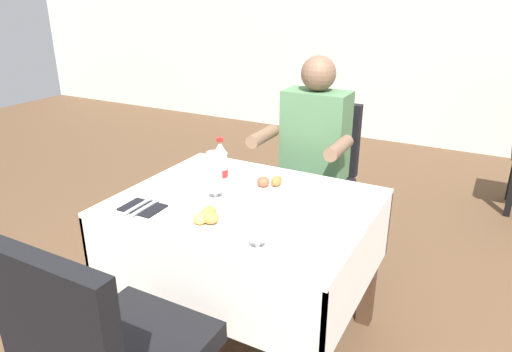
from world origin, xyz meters
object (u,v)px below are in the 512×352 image
object	(u,v)px
chair_far_diner_seat	(314,175)
beer_glass_middle	(215,175)
plate_near_camera	(210,218)
napkin_cutlery_set	(143,207)
cola_bottle_primary	(221,167)
seated_diner_far	(311,156)
plate_far_diner	(271,184)
beer_glass_left	(258,220)
main_dining_table	(245,235)

from	to	relation	value
chair_far_diner_seat	beer_glass_middle	bearing A→B (deg)	-98.47
plate_near_camera	napkin_cutlery_set	size ratio (longest dim) A/B	1.23
cola_bottle_primary	seated_diner_far	bearing A→B (deg)	74.42
plate_far_diner	beer_glass_left	world-z (taller)	beer_glass_left
napkin_cutlery_set	cola_bottle_primary	bearing A→B (deg)	63.26
beer_glass_middle	chair_far_diner_seat	bearing A→B (deg)	81.53
plate_near_camera	beer_glass_left	bearing A→B (deg)	-17.34
beer_glass_left	napkin_cutlery_set	world-z (taller)	beer_glass_left
plate_far_diner	napkin_cutlery_set	size ratio (longest dim) A/B	1.15
chair_far_diner_seat	beer_glass_middle	size ratio (longest dim) A/B	4.58
plate_near_camera	cola_bottle_primary	xyz separation A→B (m)	(-0.15, 0.32, 0.08)
main_dining_table	napkin_cutlery_set	xyz separation A→B (m)	(-0.34, -0.27, 0.17)
plate_far_diner	chair_far_diner_seat	bearing A→B (deg)	93.20
seated_diner_far	main_dining_table	bearing A→B (deg)	-91.23
cola_bottle_primary	plate_near_camera	bearing A→B (deg)	-64.72
chair_far_diner_seat	beer_glass_left	xyz separation A→B (m)	(0.24, -1.16, 0.28)
plate_far_diner	seated_diner_far	bearing A→B (deg)	92.21
chair_far_diner_seat	plate_far_diner	distance (m)	0.68
napkin_cutlery_set	chair_far_diner_seat	bearing A→B (deg)	72.93
chair_far_diner_seat	napkin_cutlery_set	bearing A→B (deg)	-107.07
beer_glass_left	beer_glass_middle	xyz separation A→B (m)	(-0.37, 0.29, -0.00)
main_dining_table	beer_glass_left	size ratio (longest dim) A/B	5.28
main_dining_table	plate_far_diner	world-z (taller)	plate_far_diner
main_dining_table	seated_diner_far	distance (m)	0.74
beer_glass_left	cola_bottle_primary	xyz separation A→B (m)	(-0.40, 0.40, -0.00)
main_dining_table	plate_near_camera	distance (m)	0.32
seated_diner_far	napkin_cutlery_set	bearing A→B (deg)	-109.61
beer_glass_left	cola_bottle_primary	distance (m)	0.57
main_dining_table	beer_glass_left	xyz separation A→B (m)	(0.24, -0.33, 0.28)
seated_diner_far	plate_near_camera	world-z (taller)	seated_diner_far
chair_far_diner_seat	beer_glass_left	world-z (taller)	chair_far_diner_seat
main_dining_table	beer_glass_left	bearing A→B (deg)	-54.09
cola_bottle_primary	napkin_cutlery_set	distance (m)	0.40
beer_glass_left	beer_glass_middle	bearing A→B (deg)	141.61
beer_glass_left	napkin_cutlery_set	xyz separation A→B (m)	(-0.58, 0.06, -0.11)
beer_glass_left	beer_glass_middle	world-z (taller)	beer_glass_middle
plate_far_diner	main_dining_table	bearing A→B (deg)	-101.42
main_dining_table	chair_far_diner_seat	world-z (taller)	chair_far_diner_seat
plate_near_camera	chair_far_diner_seat	bearing A→B (deg)	89.16
chair_far_diner_seat	cola_bottle_primary	size ratio (longest dim) A/B	3.98
napkin_cutlery_set	beer_glass_left	bearing A→B (deg)	-5.51
beer_glass_middle	cola_bottle_primary	size ratio (longest dim) A/B	0.87
chair_far_diner_seat	cola_bottle_primary	bearing A→B (deg)	-102.33
beer_glass_left	cola_bottle_primary	world-z (taller)	cola_bottle_primary
main_dining_table	cola_bottle_primary	xyz separation A→B (m)	(-0.17, 0.07, 0.28)
plate_near_camera	beer_glass_middle	xyz separation A→B (m)	(-0.11, 0.21, 0.09)
plate_far_diner	napkin_cutlery_set	xyz separation A→B (m)	(-0.37, -0.45, -0.01)
chair_far_diner_seat	beer_glass_left	bearing A→B (deg)	-78.36
plate_near_camera	napkin_cutlery_set	xyz separation A→B (m)	(-0.32, -0.02, -0.02)
seated_diner_far	plate_near_camera	size ratio (longest dim) A/B	5.35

